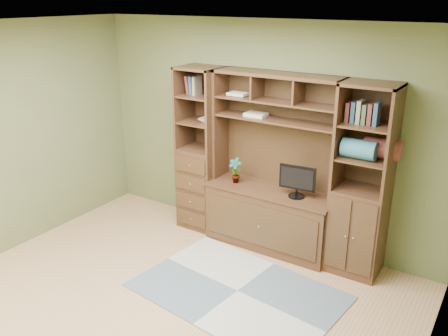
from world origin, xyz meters
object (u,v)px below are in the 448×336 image
Objects in this scene: right_tower at (362,182)px; monitor at (297,176)px; left_tower at (201,150)px; center_hutch at (271,165)px.

right_tower is 0.69m from monitor.
left_tower is 1.00× the size of right_tower.
monitor is (1.34, -0.07, -0.05)m from left_tower.
left_tower is (-1.00, 0.04, 0.00)m from center_hutch.
center_hutch is 1.00× the size of left_tower.
left_tower is at bearing 180.00° from right_tower.
right_tower is 4.10× the size of monitor.
left_tower is 2.02m from right_tower.
center_hutch and right_tower have the same top height.
monitor is at bearing -3.20° from left_tower.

